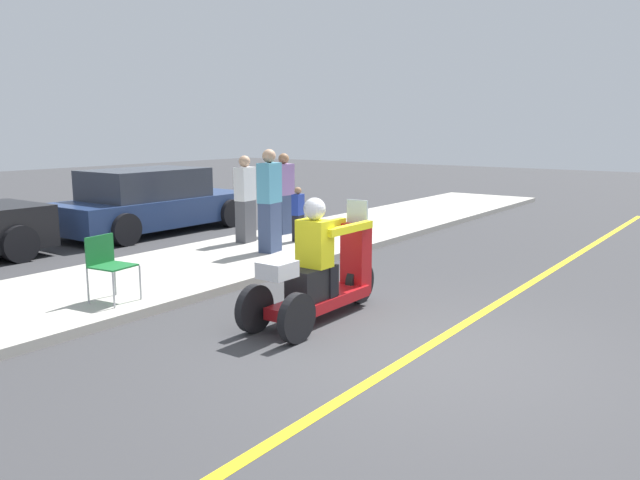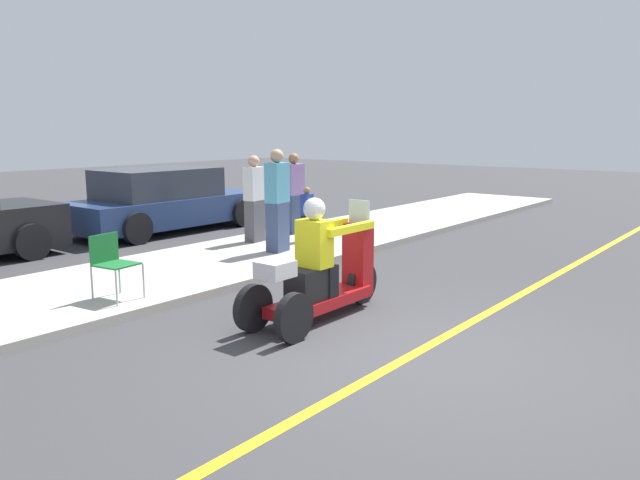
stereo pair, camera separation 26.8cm
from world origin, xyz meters
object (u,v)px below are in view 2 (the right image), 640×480
Objects in this scene: spectator_by_tree at (294,195)px; folding_chair_curbside at (111,259)px; motorcycle_trike at (321,276)px; spectator_far_back at (254,200)px; parked_car_lot_far at (164,201)px; spectator_with_child at (277,203)px; spectator_mid_group at (307,215)px.

spectator_by_tree is 1.99× the size of folding_chair_curbside.
motorcycle_trike is 4.69m from spectator_far_back.
spectator_by_tree reaches higher than parked_car_lot_far.
parked_car_lot_far is (4.18, 4.34, 0.04)m from folding_chair_curbside.
spectator_far_back reaches higher than folding_chair_curbside.
spectator_with_child is 2.17× the size of folding_chair_curbside.
motorcycle_trike is 2.74× the size of folding_chair_curbside.
folding_chair_curbside is 0.18× the size of parked_car_lot_far.
spectator_far_back is 2.95m from parked_car_lot_far.
spectator_by_tree reaches higher than folding_chair_curbside.
motorcycle_trike is 5.47m from spectator_by_tree.
parked_car_lot_far is at bearing 86.86° from spectator_far_back.
motorcycle_trike is 2.17× the size of spectator_mid_group.
spectator_far_back is (-1.16, -0.02, -0.00)m from spectator_by_tree.
spectator_with_child is 0.40× the size of parked_car_lot_far.
spectator_mid_group is 0.23× the size of parked_car_lot_far.
spectator_with_child is (2.31, 2.78, 0.45)m from motorcycle_trike.
spectator_far_back is at bearing -93.14° from parked_car_lot_far.
spectator_with_child is 1.19m from spectator_mid_group.
spectator_with_child is at bearing -98.84° from parked_car_lot_far.
motorcycle_trike is 1.26× the size of spectator_with_child.
spectator_with_child reaches higher than parked_car_lot_far.
motorcycle_trike is at bearing -62.00° from folding_chair_curbside.
spectator_far_back reaches higher than spectator_mid_group.
spectator_by_tree is 1.58× the size of spectator_mid_group.
spectator_with_child is at bearing -167.40° from spectator_mid_group.
spectator_mid_group is at bearing -48.80° from spectator_far_back.
folding_chair_curbside is at bearing -160.77° from spectator_far_back.
spectator_mid_group is (1.10, 0.25, -0.36)m from spectator_with_child.
spectator_by_tree is 3.10m from parked_car_lot_far.
spectator_by_tree is 0.92× the size of spectator_with_child.
spectator_with_child reaches higher than motorcycle_trike.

